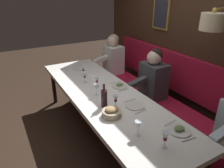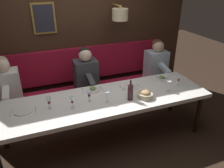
{
  "view_description": "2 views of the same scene",
  "coord_description": "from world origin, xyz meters",
  "px_view_note": "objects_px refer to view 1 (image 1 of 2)",
  "views": [
    {
      "loc": [
        -1.18,
        -2.32,
        2.05
      ],
      "look_at": [
        0.05,
        -0.13,
        0.92
      ],
      "focal_mm": 33.93,
      "sensor_mm": 36.0,
      "label": 1
    },
    {
      "loc": [
        -2.59,
        0.89,
        2.32
      ],
      "look_at": [
        0.05,
        -0.13,
        0.92
      ],
      "focal_mm": 35.45,
      "sensor_mm": 36.0,
      "label": 2
    }
  ],
  "objects_px": {
    "dining_table": "(104,97)",
    "wine_bottle": "(104,98)",
    "wine_glass_1": "(116,99)",
    "wine_glass_2": "(97,87)",
    "wine_glass_0": "(83,69)",
    "wine_glass_6": "(97,80)",
    "diner_middle": "(113,55)",
    "diner_near": "(153,76)",
    "wine_glass_3": "(138,125)",
    "bread_bowl": "(112,112)",
    "wine_glass_5": "(85,75)",
    "wine_glass_4": "(165,137)"
  },
  "relations": [
    {
      "from": "dining_table",
      "to": "wine_bottle",
      "type": "relative_size",
      "value": 10.26
    },
    {
      "from": "wine_glass_1",
      "to": "wine_glass_2",
      "type": "distance_m",
      "value": 0.4
    },
    {
      "from": "wine_glass_0",
      "to": "wine_glass_6",
      "type": "distance_m",
      "value": 0.54
    },
    {
      "from": "dining_table",
      "to": "wine_glass_2",
      "type": "relative_size",
      "value": 18.77
    },
    {
      "from": "diner_middle",
      "to": "wine_glass_6",
      "type": "height_order",
      "value": "diner_middle"
    },
    {
      "from": "wine_glass_1",
      "to": "wine_glass_6",
      "type": "xyz_separation_m",
      "value": [
        0.05,
        0.63,
        -0.0
      ]
    },
    {
      "from": "diner_near",
      "to": "wine_glass_0",
      "type": "relative_size",
      "value": 4.82
    },
    {
      "from": "wine_glass_6",
      "to": "wine_glass_3",
      "type": "bearing_deg",
      "value": -96.26
    },
    {
      "from": "wine_glass_1",
      "to": "wine_glass_2",
      "type": "height_order",
      "value": "same"
    },
    {
      "from": "dining_table",
      "to": "wine_glass_1",
      "type": "height_order",
      "value": "wine_glass_1"
    },
    {
      "from": "dining_table",
      "to": "wine_glass_6",
      "type": "bearing_deg",
      "value": 91.02
    },
    {
      "from": "wine_glass_2",
      "to": "bread_bowl",
      "type": "distance_m",
      "value": 0.56
    },
    {
      "from": "wine_glass_5",
      "to": "wine_bottle",
      "type": "bearing_deg",
      "value": -95.7
    },
    {
      "from": "wine_glass_2",
      "to": "wine_glass_3",
      "type": "bearing_deg",
      "value": -91.37
    },
    {
      "from": "wine_glass_5",
      "to": "diner_near",
      "type": "bearing_deg",
      "value": -24.68
    },
    {
      "from": "wine_glass_0",
      "to": "wine_bottle",
      "type": "xyz_separation_m",
      "value": [
        -0.17,
        -1.08,
        0.0
      ]
    },
    {
      "from": "diner_near",
      "to": "wine_glass_6",
      "type": "bearing_deg",
      "value": 167.85
    },
    {
      "from": "dining_table",
      "to": "wine_glass_2",
      "type": "height_order",
      "value": "wine_glass_2"
    },
    {
      "from": "diner_middle",
      "to": "wine_bottle",
      "type": "xyz_separation_m",
      "value": [
        -1.05,
        -1.64,
        0.04
      ]
    },
    {
      "from": "wine_glass_3",
      "to": "wine_glass_5",
      "type": "distance_m",
      "value": 1.45
    },
    {
      "from": "wine_glass_1",
      "to": "wine_glass_3",
      "type": "distance_m",
      "value": 0.58
    },
    {
      "from": "wine_glass_0",
      "to": "bread_bowl",
      "type": "xyz_separation_m",
      "value": [
        -0.2,
        -1.31,
        -0.07
      ]
    },
    {
      "from": "diner_middle",
      "to": "wine_glass_5",
      "type": "bearing_deg",
      "value": -139.16
    },
    {
      "from": "wine_glass_0",
      "to": "diner_near",
      "type": "bearing_deg",
      "value": -39.86
    },
    {
      "from": "wine_glass_0",
      "to": "wine_glass_1",
      "type": "bearing_deg",
      "value": -92.99
    },
    {
      "from": "diner_near",
      "to": "wine_glass_3",
      "type": "bearing_deg",
      "value": -135.23
    },
    {
      "from": "diner_middle",
      "to": "wine_glass_1",
      "type": "xyz_separation_m",
      "value": [
        -0.93,
        -1.71,
        0.04
      ]
    },
    {
      "from": "diner_middle",
      "to": "wine_glass_2",
      "type": "distance_m",
      "value": 1.65
    },
    {
      "from": "dining_table",
      "to": "wine_bottle",
      "type": "height_order",
      "value": "wine_bottle"
    },
    {
      "from": "bread_bowl",
      "to": "diner_near",
      "type": "bearing_deg",
      "value": 28.58
    },
    {
      "from": "dining_table",
      "to": "wine_glass_0",
      "type": "relative_size",
      "value": 18.77
    },
    {
      "from": "diner_near",
      "to": "wine_bottle",
      "type": "height_order",
      "value": "diner_near"
    },
    {
      "from": "wine_glass_1",
      "to": "wine_glass_6",
      "type": "bearing_deg",
      "value": 85.7
    },
    {
      "from": "wine_glass_6",
      "to": "wine_glass_4",
      "type": "bearing_deg",
      "value": -90.76
    },
    {
      "from": "wine_bottle",
      "to": "diner_near",
      "type": "bearing_deg",
      "value": 18.79
    },
    {
      "from": "wine_glass_0",
      "to": "wine_glass_2",
      "type": "distance_m",
      "value": 0.77
    },
    {
      "from": "wine_glass_1",
      "to": "diner_middle",
      "type": "bearing_deg",
      "value": 61.45
    },
    {
      "from": "diner_middle",
      "to": "wine_bottle",
      "type": "bearing_deg",
      "value": -122.61
    },
    {
      "from": "wine_glass_3",
      "to": "bread_bowl",
      "type": "distance_m",
      "value": 0.44
    },
    {
      "from": "diner_near",
      "to": "wine_glass_5",
      "type": "xyz_separation_m",
      "value": [
        -0.97,
        0.44,
        0.04
      ]
    },
    {
      "from": "diner_near",
      "to": "diner_middle",
      "type": "height_order",
      "value": "same"
    },
    {
      "from": "wine_glass_0",
      "to": "wine_glass_6",
      "type": "bearing_deg",
      "value": -91.46
    },
    {
      "from": "wine_glass_5",
      "to": "wine_bottle",
      "type": "distance_m",
      "value": 0.8
    },
    {
      "from": "wine_glass_1",
      "to": "wine_bottle",
      "type": "bearing_deg",
      "value": 144.79
    },
    {
      "from": "diner_middle",
      "to": "wine_bottle",
      "type": "distance_m",
      "value": 1.94
    },
    {
      "from": "diner_middle",
      "to": "bread_bowl",
      "type": "height_order",
      "value": "diner_middle"
    },
    {
      "from": "wine_glass_2",
      "to": "bread_bowl",
      "type": "relative_size",
      "value": 0.75
    },
    {
      "from": "diner_middle",
      "to": "wine_glass_3",
      "type": "distance_m",
      "value": 2.5
    },
    {
      "from": "wine_glass_2",
      "to": "wine_glass_5",
      "type": "relative_size",
      "value": 1.0
    },
    {
      "from": "diner_middle",
      "to": "wine_glass_4",
      "type": "height_order",
      "value": "diner_middle"
    }
  ]
}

